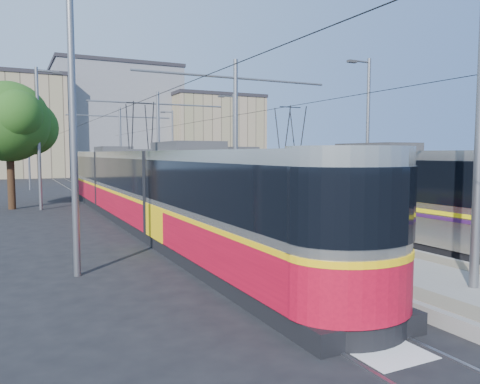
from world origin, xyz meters
TOP-DOWN VIEW (x-y plane):
  - ground at (0.00, 0.00)m, footprint 160.00×160.00m
  - platform at (0.00, 17.00)m, footprint 4.00×50.00m
  - tactile_strip_left at (-1.45, 17.00)m, footprint 0.70×50.00m
  - tactile_strip_right at (1.45, 17.00)m, footprint 0.70×50.00m
  - rails at (0.00, 17.00)m, footprint 8.71×70.00m
  - track_arrow at (-3.60, -3.00)m, footprint 1.20×5.00m
  - tram_left at (-3.60, 10.62)m, footprint 2.43×31.55m
  - tram_right at (3.60, 9.23)m, footprint 2.43×30.98m
  - catenary at (0.00, 14.15)m, footprint 9.20×70.00m
  - street_lamps at (-0.00, 21.00)m, footprint 15.18×38.22m
  - shelter at (0.75, 17.19)m, footprint 0.84×1.17m
  - tree at (-8.68, 19.27)m, footprint 5.01×4.63m
  - building_left at (-10.00, 60.00)m, footprint 16.32×12.24m
  - building_centre at (6.00, 64.00)m, footprint 18.36×14.28m
  - building_right at (20.00, 58.00)m, footprint 14.28×10.20m

SIDE VIEW (x-z plane):
  - ground at x=0.00m, z-range 0.00..0.00m
  - track_arrow at x=-3.60m, z-range 0.00..0.01m
  - rails at x=0.00m, z-range 0.00..0.03m
  - platform at x=0.00m, z-range 0.00..0.30m
  - tactile_strip_left at x=-1.45m, z-range 0.30..0.31m
  - tactile_strip_right at x=1.45m, z-range 0.30..0.31m
  - shelter at x=0.75m, z-range 0.36..2.72m
  - tram_left at x=-3.60m, z-range -1.04..4.46m
  - tram_right at x=3.60m, z-range -0.89..4.61m
  - street_lamps at x=0.00m, z-range 0.18..8.18m
  - catenary at x=0.00m, z-range 1.02..8.02m
  - tree at x=-8.68m, z-range 1.28..8.56m
  - building_right at x=20.00m, z-range 0.01..12.29m
  - building_left at x=-10.00m, z-range 0.01..13.71m
  - building_centre at x=6.00m, z-range 0.01..16.60m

